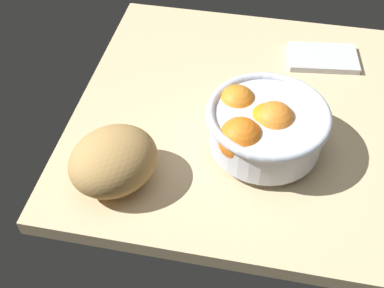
% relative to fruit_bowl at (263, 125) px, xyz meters
% --- Properties ---
extents(ground_plane, '(0.78, 0.66, 0.03)m').
position_rel_fruit_bowl_xyz_m(ground_plane, '(-0.02, -0.09, -0.07)').
color(ground_plane, '#D4B88A').
extents(fruit_bowl, '(0.21, 0.21, 0.11)m').
position_rel_fruit_bowl_xyz_m(fruit_bowl, '(0.00, 0.00, 0.00)').
color(fruit_bowl, silver).
rests_on(fruit_bowl, ground).
extents(bread_loaf, '(0.20, 0.20, 0.10)m').
position_rel_fruit_bowl_xyz_m(bread_loaf, '(0.23, 0.12, -0.01)').
color(bread_loaf, tan).
rests_on(bread_loaf, ground).
extents(napkin_folded, '(0.16, 0.11, 0.01)m').
position_rel_fruit_bowl_xyz_m(napkin_folded, '(-0.11, -0.28, -0.05)').
color(napkin_folded, silver).
rests_on(napkin_folded, ground).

